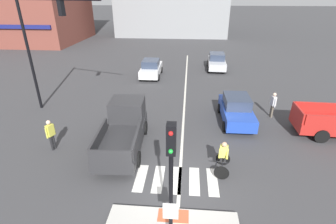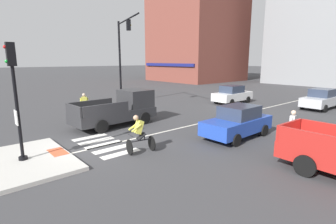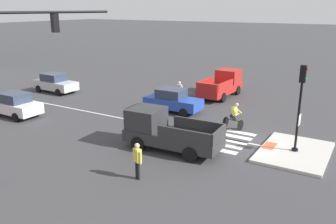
{
  "view_description": "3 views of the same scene",
  "coord_description": "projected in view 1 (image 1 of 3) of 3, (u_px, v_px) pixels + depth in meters",
  "views": [
    {
      "loc": [
        0.36,
        -8.47,
        7.39
      ],
      "look_at": [
        -0.69,
        4.18,
        1.37
      ],
      "focal_mm": 27.23,
      "sensor_mm": 36.0,
      "label": 1
    },
    {
      "loc": [
        10.77,
        -5.04,
        3.93
      ],
      "look_at": [
        1.07,
        3.33,
        1.33
      ],
      "focal_mm": 27.49,
      "sensor_mm": 36.0,
      "label": 2
    },
    {
      "loc": [
        -17.75,
        -6.25,
        7.23
      ],
      "look_at": [
        -0.77,
        3.96,
        1.32
      ],
      "focal_mm": 37.85,
      "sensor_mm": 36.0,
      "label": 3
    }
  ],
  "objects": [
    {
      "name": "pedestrian_at_curb_left",
      "position": [
        51.0,
        133.0,
        12.76
      ],
      "size": [
        0.33,
        0.52,
        1.67
      ],
      "color": "black",
      "rests_on": "ground"
    },
    {
      "name": "car_white_westbound_distant",
      "position": [
        151.0,
        68.0,
        24.06
      ],
      "size": [
        1.86,
        4.11,
        1.64
      ],
      "color": "white",
      "rests_on": "ground"
    },
    {
      "name": "pickup_truck_charcoal_westbound_near",
      "position": [
        124.0,
        128.0,
        13.22
      ],
      "size": [
        2.25,
        5.19,
        2.08
      ],
      "color": "#2D2D30",
      "rests_on": "ground"
    },
    {
      "name": "crosswalk_stripe_e",
      "position": [
        213.0,
        182.0,
        10.92
      ],
      "size": [
        0.44,
        1.8,
        0.01
      ],
      "primitive_type": "cube",
      "color": "silver",
      "rests_on": "ground"
    },
    {
      "name": "car_silver_eastbound_distant",
      "position": [
        217.0,
        62.0,
        26.37
      ],
      "size": [
        1.94,
        4.15,
        1.64
      ],
      "color": "silver",
      "rests_on": "ground"
    },
    {
      "name": "crosswalk_stripe_d",
      "position": [
        194.0,
        181.0,
        10.98
      ],
      "size": [
        0.44,
        1.8,
        0.01
      ],
      "primitive_type": "cube",
      "color": "silver",
      "rests_on": "ground"
    },
    {
      "name": "pedestrian_waiting_far_side",
      "position": [
        273.0,
        103.0,
        16.16
      ],
      "size": [
        0.28,
        0.54,
        1.67
      ],
      "color": "#6B6051",
      "rests_on": "ground"
    },
    {
      "name": "lane_centre_line",
      "position": [
        185.0,
        96.0,
        19.81
      ],
      "size": [
        0.14,
        28.0,
        0.01
      ],
      "primitive_type": "cube",
      "color": "silver",
      "rests_on": "ground"
    },
    {
      "name": "car_blue_eastbound_mid",
      "position": [
        236.0,
        109.0,
        15.68
      ],
      "size": [
        1.89,
        4.12,
        1.64
      ],
      "color": "#2347B7",
      "rests_on": "ground"
    },
    {
      "name": "ground_plane",
      "position": [
        176.0,
        184.0,
        10.82
      ],
      "size": [
        300.0,
        300.0,
        0.0
      ],
      "primitive_type": "plane",
      "color": "#3D3D3F"
    },
    {
      "name": "crosswalk_stripe_a",
      "position": [
        141.0,
        178.0,
        11.15
      ],
      "size": [
        0.44,
        1.8,
        0.01
      ],
      "primitive_type": "cube",
      "color": "silver",
      "rests_on": "ground"
    },
    {
      "name": "traffic_light_mast",
      "position": [
        39.0,
        39.0,
        15.47
      ],
      "size": [
        5.76,
        1.89,
        7.25
      ],
      "color": "black",
      "rests_on": "ground"
    },
    {
      "name": "cyclist",
      "position": [
        223.0,
        156.0,
        11.11
      ],
      "size": [
        0.84,
        1.19,
        1.68
      ],
      "color": "black",
      "rests_on": "ground"
    },
    {
      "name": "crosswalk_stripe_b",
      "position": [
        158.0,
        179.0,
        11.09
      ],
      "size": [
        0.44,
        1.8,
        0.01
      ],
      "primitive_type": "cube",
      "color": "silver",
      "rests_on": "ground"
    },
    {
      "name": "signal_pole",
      "position": [
        171.0,
        182.0,
        6.77
      ],
      "size": [
        0.44,
        0.38,
        4.4
      ],
      "color": "black",
      "rests_on": "traffic_island"
    },
    {
      "name": "tactile_pad_front",
      "position": [
        173.0,
        216.0,
        9.08
      ],
      "size": [
        1.1,
        0.6,
        0.01
      ],
      "primitive_type": "cube",
      "color": "#DB5B38",
      "rests_on": "traffic_island"
    },
    {
      "name": "crosswalk_stripe_c",
      "position": [
        176.0,
        180.0,
        11.03
      ],
      "size": [
        0.44,
        1.8,
        0.01
      ],
      "primitive_type": "cube",
      "color": "silver",
      "rests_on": "ground"
    }
  ]
}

